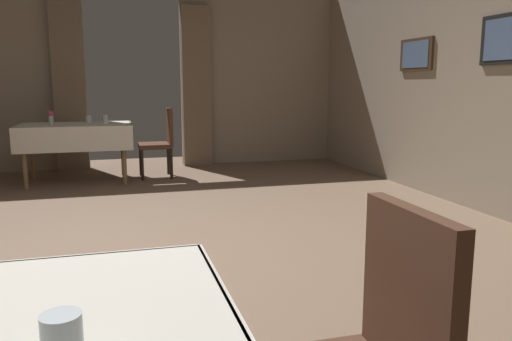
{
  "coord_description": "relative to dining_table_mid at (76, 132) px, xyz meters",
  "views": [
    {
      "loc": [
        -0.33,
        -3.71,
        1.26
      ],
      "look_at": [
        0.76,
        0.14,
        0.57
      ],
      "focal_mm": 35.37,
      "sensor_mm": 36.0,
      "label": 1
    }
  ],
  "objects": [
    {
      "name": "glass_mid_c",
      "position": [
        0.16,
        0.25,
        0.15
      ],
      "size": [
        0.08,
        0.08,
        0.09
      ],
      "primitive_type": "cylinder",
      "color": "silver",
      "rests_on": "dining_table_mid"
    },
    {
      "name": "glass_mid_b",
      "position": [
        0.37,
        -0.09,
        0.16
      ],
      "size": [
        0.06,
        0.06,
        0.12
      ],
      "primitive_type": "cylinder",
      "color": "silver",
      "rests_on": "dining_table_mid"
    },
    {
      "name": "flower_vase_mid",
      "position": [
        -0.29,
        0.04,
        0.2
      ],
      "size": [
        0.07,
        0.07,
        0.17
      ],
      "color": "silver",
      "rests_on": "dining_table_mid"
    },
    {
      "name": "wall_back",
      "position": [
        0.8,
        1.06,
        0.86
      ],
      "size": [
        6.4,
        0.27,
        3.0
      ],
      "color": "gray",
      "rests_on": "ground"
    },
    {
      "name": "ground",
      "position": [
        0.8,
        -3.12,
        -0.65
      ],
      "size": [
        10.08,
        10.08,
        0.0
      ],
      "primitive_type": "plane",
      "color": "#7A604C"
    },
    {
      "name": "chair_mid_right",
      "position": [
        1.08,
        0.05,
        -0.13
      ],
      "size": [
        0.45,
        0.44,
        0.93
      ],
      "color": "black",
      "rests_on": "ground"
    },
    {
      "name": "dining_table_mid",
      "position": [
        0.0,
        0.0,
        0.0
      ],
      "size": [
        1.4,
        0.91,
        0.75
      ],
      "color": "olive",
      "rests_on": "ground"
    }
  ]
}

